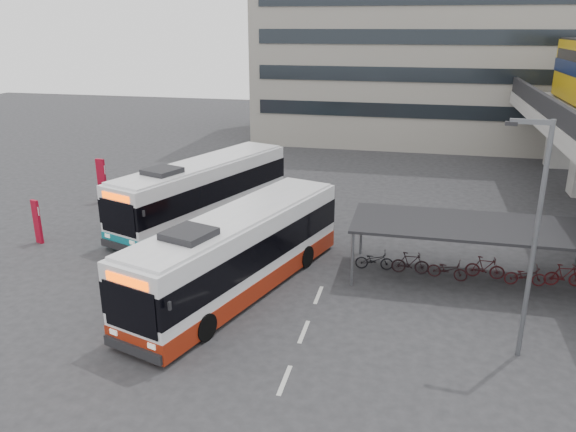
% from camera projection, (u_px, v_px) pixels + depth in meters
% --- Properties ---
extents(ground, '(120.00, 120.00, 0.00)m').
position_uv_depth(ground, '(260.00, 289.00, 23.64)').
color(ground, '#28282B').
rests_on(ground, ground).
extents(bike_shelter, '(10.00, 4.00, 2.54)m').
position_uv_depth(bike_shelter, '(468.00, 248.00, 24.12)').
color(bike_shelter, '#595B60').
rests_on(bike_shelter, ground).
extents(office_block, '(30.00, 15.00, 25.00)m').
position_uv_depth(office_block, '(428.00, 2.00, 51.47)').
color(office_block, gray).
rests_on(office_block, ground).
extents(road_markings, '(0.15, 7.60, 0.01)m').
position_uv_depth(road_markings, '(304.00, 332.00, 20.34)').
color(road_markings, beige).
rests_on(road_markings, ground).
extents(bus_main, '(6.20, 12.47, 3.62)m').
position_uv_depth(bus_main, '(240.00, 253.00, 23.05)').
color(bus_main, white).
rests_on(bus_main, ground).
extents(bus_teal, '(6.66, 12.51, 3.65)m').
position_uv_depth(bus_teal, '(204.00, 191.00, 31.47)').
color(bus_teal, white).
rests_on(bus_teal, ground).
extents(pedestrian, '(0.66, 0.67, 1.56)m').
position_uv_depth(pedestrian, '(210.00, 240.00, 26.92)').
color(pedestrian, black).
rests_on(pedestrian, ground).
extents(lamp_post, '(1.40, 0.23, 7.94)m').
position_uv_depth(lamp_post, '(533.00, 229.00, 17.49)').
color(lamp_post, '#595B60').
rests_on(lamp_post, ground).
extents(sign_totem_mid, '(0.48, 0.29, 2.28)m').
position_uv_depth(sign_totem_mid, '(37.00, 221.00, 28.26)').
color(sign_totem_mid, maroon).
rests_on(sign_totem_mid, ground).
extents(sign_totem_north, '(0.60, 0.23, 2.77)m').
position_uv_depth(sign_totem_north, '(102.00, 180.00, 34.73)').
color(sign_totem_north, maroon).
rests_on(sign_totem_north, ground).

